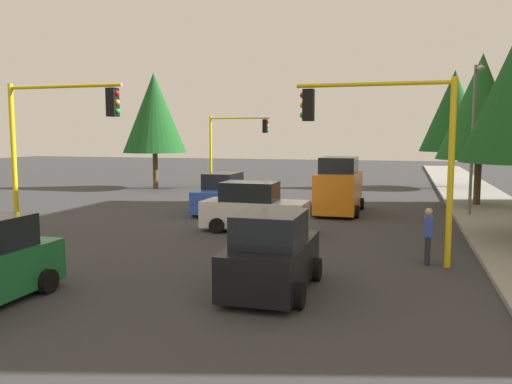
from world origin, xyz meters
name	(u,v)px	position (x,y,z in m)	size (l,w,h in m)	color
ground_plane	(256,222)	(0.00, 0.00, 0.00)	(120.00, 120.00, 0.00)	#353538
sidewalk_kerb	(496,214)	(-5.00, 10.50, 0.07)	(80.00, 4.00, 0.15)	gray
lane_arrow_near	(10,292)	(11.51, -3.00, 0.01)	(2.40, 1.10, 1.10)	silver
traffic_signal_far_right	(235,137)	(-14.00, -5.62, 3.71)	(0.36, 4.59, 5.21)	yellow
traffic_signal_near_left	(386,133)	(6.00, 5.66, 3.88)	(0.36, 4.59, 5.46)	yellow
traffic_signal_near_right	(55,130)	(6.00, -5.70, 4.01)	(0.36, 4.59, 5.67)	yellow
street_lamp_curbside	(474,124)	(-3.61, 9.20, 4.35)	(2.15, 0.28, 7.00)	slate
tree_roadside_mid	(481,107)	(-8.00, 10.00, 5.31)	(4.42, 4.42, 8.09)	brown
tree_roadside_far	(454,111)	(-18.00, 9.50, 5.56)	(4.61, 4.61, 8.45)	brown
tree_opposite_side	(154,113)	(-12.00, -11.00, 5.40)	(4.49, 4.49, 8.22)	brown
delivery_van_orange	(339,187)	(-3.87, 3.15, 1.28)	(4.80, 2.22, 2.77)	orange
car_white	(254,209)	(2.00, 0.45, 0.90)	(2.03, 4.16, 1.98)	white
car_blue	(222,195)	(-2.28, -2.43, 0.90)	(4.15, 2.01, 1.98)	blue
car_black	(272,255)	(9.65, 3.15, 0.90)	(3.79, 2.05, 1.98)	black
pedestrian_crossing	(428,234)	(5.84, 6.95, 0.91)	(0.40, 0.24, 1.70)	#262638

